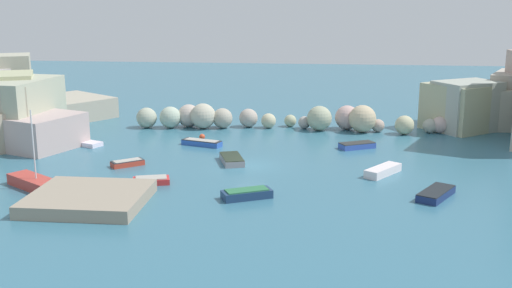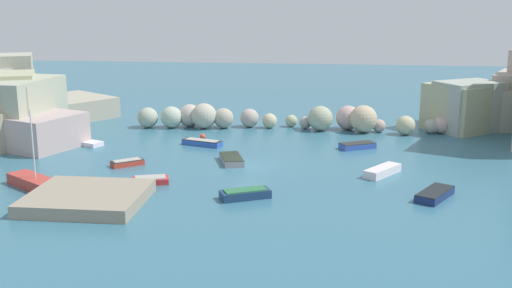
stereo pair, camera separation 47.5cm
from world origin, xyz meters
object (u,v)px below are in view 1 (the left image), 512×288
channel_buoy (202,137)px  moored_boat_0 (357,145)px  moored_boat_4 (232,159)px  moored_boat_3 (247,194)px  moored_boat_9 (436,194)px  moored_boat_2 (37,183)px  moored_boat_1 (383,171)px  moored_boat_6 (151,180)px  stone_dock (89,198)px  moored_boat_5 (127,163)px  moored_boat_8 (88,143)px  moored_boat_7 (202,143)px

channel_buoy → moored_boat_0: bearing=-7.3°
moored_boat_0 → moored_boat_4: 12.32m
moored_boat_0 → moored_boat_3: bearing=-145.7°
moored_boat_4 → moored_boat_9: moored_boat_9 is taller
channel_buoy → moored_boat_2: 19.08m
moored_boat_1 → moored_boat_4: (-12.21, 2.21, -0.04)m
moored_boat_3 → moored_boat_0: bearing=35.8°
moored_boat_6 → moored_boat_1: bearing=177.3°
stone_dock → moored_boat_5: size_ratio=2.78×
moored_boat_8 → moored_boat_9: size_ratio=0.75×
moored_boat_2 → moored_boat_7: moored_boat_2 is taller
moored_boat_1 → moored_boat_5: 20.53m
moored_boat_6 → moored_boat_7: bearing=-113.1°
moored_boat_5 → stone_dock: bearing=-126.2°
moored_boat_1 → moored_boat_9: size_ratio=0.94×
moored_boat_2 → moored_boat_3: size_ratio=1.59×
stone_dock → moored_boat_1: size_ratio=1.98×
moored_boat_1 → moored_boat_6: (-17.24, -4.38, -0.07)m
stone_dock → moored_boat_1: (20.06, 9.47, -0.11)m
moored_boat_2 → moored_boat_8: (-1.38, 13.37, -0.22)m
moored_boat_6 → moored_boat_8: (-9.19, 11.14, -0.05)m
moored_boat_2 → moored_boat_4: bearing=-111.1°
moored_boat_4 → moored_boat_9: size_ratio=0.95×
moored_boat_2 → moored_boat_8: bearing=-49.7°
moored_boat_2 → moored_boat_5: (4.52, 6.85, -0.16)m
stone_dock → channel_buoy: stone_dock is taller
moored_boat_4 → moored_boat_2: bearing=-73.6°
moored_boat_0 → moored_boat_4: size_ratio=0.91×
moored_boat_5 → moored_boat_8: size_ratio=0.90×
moored_boat_4 → moored_boat_9: bearing=45.6°
moored_boat_1 → moored_boat_8: 27.28m
moored_boat_2 → channel_buoy: bearing=-82.7°
moored_boat_1 → moored_boat_7: moored_boat_1 is taller
moored_boat_2 → moored_boat_3: bearing=-147.1°
moored_boat_4 → moored_boat_6: (-5.02, -6.59, -0.04)m
moored_boat_4 → moored_boat_7: bearing=-165.4°
moored_boat_0 → moored_boat_9: size_ratio=0.87×
moored_boat_1 → moored_boat_3: (-9.77, -7.01, -0.00)m
channel_buoy → moored_boat_8: 10.71m
channel_buoy → moored_boat_8: (-10.08, -3.62, -0.09)m
moored_boat_3 → moored_boat_1: bearing=9.2°
channel_buoy → moored_boat_9: channel_buoy is taller
moored_boat_2 → moored_boat_7: size_ratio=1.47×
moored_boat_0 → moored_boat_1: (1.61, -8.49, 0.05)m
moored_boat_1 → stone_dock: bearing=150.3°
stone_dock → moored_boat_4: stone_dock is taller
moored_boat_4 → moored_boat_8: size_ratio=1.27×
stone_dock → moored_boat_0: size_ratio=2.15×
moored_boat_5 → moored_boat_6: moored_boat_6 is taller
moored_boat_4 → moored_boat_6: size_ratio=1.30×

